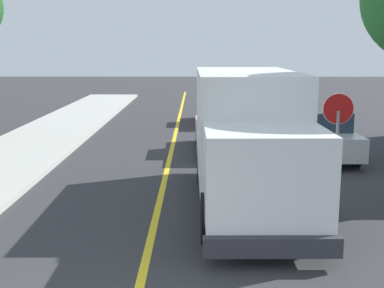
{
  "coord_description": "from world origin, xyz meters",
  "views": [
    {
      "loc": [
        0.9,
        -5.25,
        3.81
      ],
      "look_at": [
        0.81,
        7.3,
        1.4
      ],
      "focal_mm": 47.76,
      "sensor_mm": 36.0,
      "label": 1
    }
  ],
  "objects_px": {
    "parked_car_near": "(221,130)",
    "parked_van_across": "(320,135)",
    "box_truck": "(248,133)",
    "parked_car_mid": "(221,107)",
    "stop_sign": "(338,124)"
  },
  "relations": [
    {
      "from": "parked_car_near",
      "to": "stop_sign",
      "type": "xyz_separation_m",
      "value": [
        2.67,
        -5.64,
        1.06
      ]
    },
    {
      "from": "box_truck",
      "to": "parked_car_mid",
      "type": "height_order",
      "value": "box_truck"
    },
    {
      "from": "box_truck",
      "to": "parked_van_across",
      "type": "relative_size",
      "value": 1.62
    },
    {
      "from": "parked_car_near",
      "to": "stop_sign",
      "type": "relative_size",
      "value": 1.68
    },
    {
      "from": "box_truck",
      "to": "parked_car_near",
      "type": "xyz_separation_m",
      "value": [
        -0.33,
        6.38,
        -0.97
      ]
    },
    {
      "from": "parked_car_near",
      "to": "parked_car_mid",
      "type": "relative_size",
      "value": 1.0
    },
    {
      "from": "parked_car_mid",
      "to": "stop_sign",
      "type": "distance_m",
      "value": 12.86
    },
    {
      "from": "parked_car_near",
      "to": "parked_van_across",
      "type": "height_order",
      "value": "same"
    },
    {
      "from": "parked_car_near",
      "to": "parked_van_across",
      "type": "relative_size",
      "value": 1.0
    },
    {
      "from": "parked_car_mid",
      "to": "stop_sign",
      "type": "bearing_deg",
      "value": -79.38
    },
    {
      "from": "parked_car_near",
      "to": "stop_sign",
      "type": "height_order",
      "value": "stop_sign"
    },
    {
      "from": "box_truck",
      "to": "stop_sign",
      "type": "bearing_deg",
      "value": 17.51
    },
    {
      "from": "parked_car_mid",
      "to": "stop_sign",
      "type": "relative_size",
      "value": 1.67
    },
    {
      "from": "stop_sign",
      "to": "parked_car_mid",
      "type": "bearing_deg",
      "value": 100.62
    },
    {
      "from": "stop_sign",
      "to": "parked_car_near",
      "type": "bearing_deg",
      "value": 115.38
    }
  ]
}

